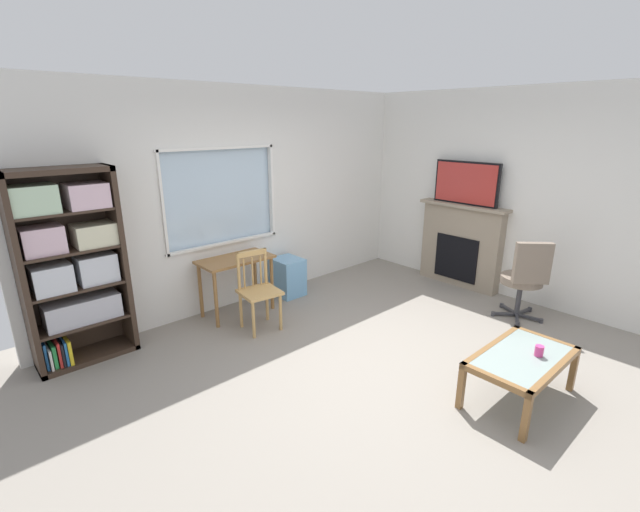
# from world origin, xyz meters

# --- Properties ---
(ground) EXTENTS (6.27, 5.58, 0.02)m
(ground) POSITION_xyz_m (0.00, 0.00, -0.01)
(ground) COLOR gray
(wall_back_with_window) EXTENTS (5.27, 0.15, 2.71)m
(wall_back_with_window) POSITION_xyz_m (0.04, 2.29, 1.35)
(wall_back_with_window) COLOR silver
(wall_back_with_window) RESTS_ON ground
(wall_right) EXTENTS (0.12, 4.78, 2.71)m
(wall_right) POSITION_xyz_m (2.70, 0.00, 1.36)
(wall_right) COLOR silver
(wall_right) RESTS_ON ground
(bookshelf) EXTENTS (0.90, 0.38, 1.90)m
(bookshelf) POSITION_xyz_m (-2.09, 2.05, 1.01)
(bookshelf) COLOR #38281E
(bookshelf) RESTS_ON ground
(desk_under_window) EXTENTS (0.89, 0.47, 0.71)m
(desk_under_window) POSITION_xyz_m (-0.38, 1.94, 0.59)
(desk_under_window) COLOR olive
(desk_under_window) RESTS_ON ground
(wooden_chair) EXTENTS (0.47, 0.45, 0.90)m
(wooden_chair) POSITION_xyz_m (-0.41, 1.43, 0.46)
(wooden_chair) COLOR tan
(wooden_chair) RESTS_ON ground
(plastic_drawer_unit) EXTENTS (0.35, 0.40, 0.51)m
(plastic_drawer_unit) POSITION_xyz_m (0.45, 1.99, 0.26)
(plastic_drawer_unit) COLOR #72ADDB
(plastic_drawer_unit) RESTS_ON ground
(fireplace) EXTENTS (0.26, 1.28, 1.19)m
(fireplace) POSITION_xyz_m (2.54, 0.64, 0.60)
(fireplace) COLOR gray
(fireplace) RESTS_ON ground
(tv) EXTENTS (0.06, 0.94, 0.59)m
(tv) POSITION_xyz_m (2.52, 0.64, 1.48)
(tv) COLOR black
(tv) RESTS_ON fireplace
(office_chair) EXTENTS (0.63, 0.60, 1.00)m
(office_chair) POSITION_xyz_m (2.03, -0.51, 0.55)
(office_chair) COLOR #7A6B5B
(office_chair) RESTS_ON ground
(coffee_table) EXTENTS (1.01, 0.58, 0.42)m
(coffee_table) POSITION_xyz_m (0.46, -1.19, 0.36)
(coffee_table) COLOR #8C9E99
(coffee_table) RESTS_ON ground
(sippy_cup) EXTENTS (0.07, 0.07, 0.09)m
(sippy_cup) POSITION_xyz_m (0.54, -1.28, 0.47)
(sippy_cup) COLOR #DB3D84
(sippy_cup) RESTS_ON coffee_table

